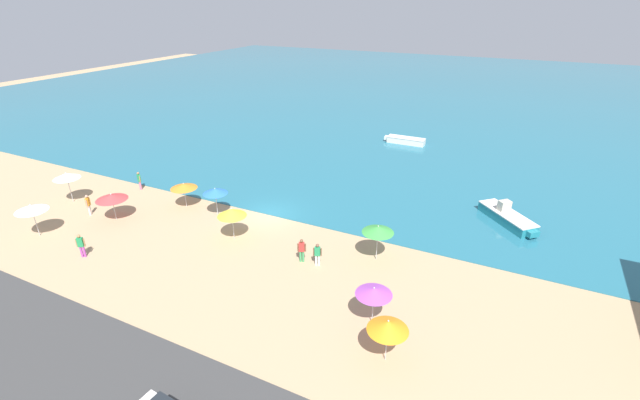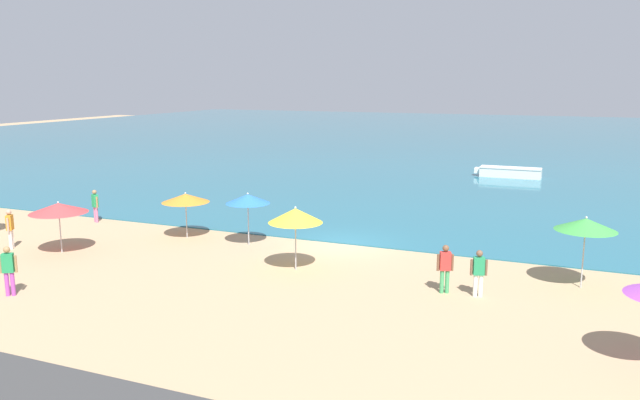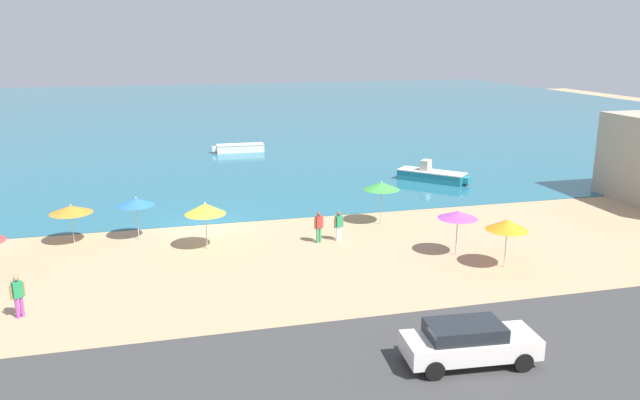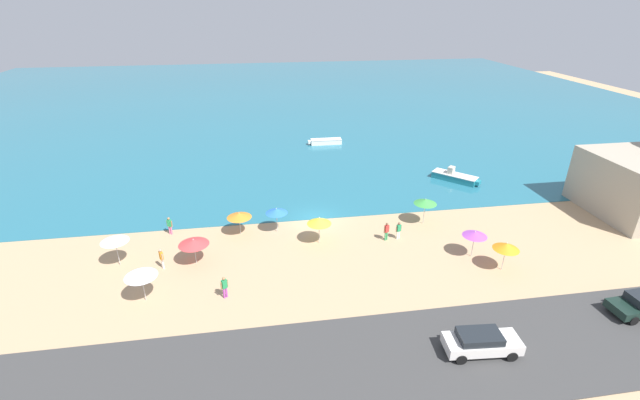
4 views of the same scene
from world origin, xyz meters
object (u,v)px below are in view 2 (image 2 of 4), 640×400
(beach_umbrella_2, at_px, (295,215))
(bather_2, at_px, (10,227))
(bather_0, at_px, (95,204))
(beach_umbrella_1, at_px, (248,199))
(bather_3, at_px, (479,271))
(bather_4, at_px, (445,266))
(beach_umbrella_0, at_px, (186,198))
(beach_umbrella_5, at_px, (586,224))
(bather_1, at_px, (8,268))
(beach_umbrella_7, at_px, (58,208))
(skiff_offshore, at_px, (510,172))

(beach_umbrella_2, height_order, bather_2, beach_umbrella_2)
(bather_0, bearing_deg, beach_umbrella_1, -5.94)
(bather_3, bearing_deg, bather_4, -176.57)
(beach_umbrella_0, relative_size, beach_umbrella_5, 0.85)
(bather_0, xyz_separation_m, bather_1, (5.18, -9.80, 0.02))
(bather_2, bearing_deg, beach_umbrella_2, 8.71)
(beach_umbrella_7, height_order, bather_4, beach_umbrella_7)
(bather_3, bearing_deg, beach_umbrella_5, 36.09)
(beach_umbrella_0, height_order, bather_2, beach_umbrella_0)
(beach_umbrella_7, bearing_deg, beach_umbrella_5, 9.83)
(bather_0, distance_m, bather_1, 11.08)
(beach_umbrella_0, bearing_deg, beach_umbrella_5, -2.17)
(bather_2, relative_size, bather_4, 1.02)
(beach_umbrella_5, xyz_separation_m, bather_3, (-3.19, -2.32, -1.36))
(bather_4, height_order, skiff_offshore, bather_4)
(bather_1, xyz_separation_m, bather_3, (14.48, 5.93, -0.06))
(beach_umbrella_0, xyz_separation_m, skiff_offshore, (11.74, 24.24, -1.43))
(beach_umbrella_2, height_order, beach_umbrella_7, beach_umbrella_2)
(beach_umbrella_2, xyz_separation_m, skiff_offshore, (5.07, 26.78, -1.69))
(beach_umbrella_1, distance_m, bather_2, 10.20)
(beach_umbrella_1, xyz_separation_m, bather_1, (-4.19, -8.82, -1.11))
(beach_umbrella_7, xyz_separation_m, bather_4, (15.86, 1.10, -0.96))
(beach_umbrella_0, height_order, bather_0, beach_umbrella_0)
(beach_umbrella_0, bearing_deg, bather_1, -96.02)
(skiff_offshore, bearing_deg, beach_umbrella_2, -100.72)
(beach_umbrella_2, distance_m, beach_umbrella_5, 10.24)
(beach_umbrella_0, xyz_separation_m, beach_umbrella_5, (16.73, -0.63, 0.40))
(beach_umbrella_0, bearing_deg, bather_3, -12.31)
(bather_2, bearing_deg, beach_umbrella_7, 7.89)
(beach_umbrella_7, bearing_deg, skiff_offshore, 61.88)
(bather_3, bearing_deg, beach_umbrella_7, -176.06)
(bather_2, xyz_separation_m, skiff_offshore, (17.62, 28.70, -0.53))
(beach_umbrella_7, bearing_deg, bather_3, 3.94)
(beach_umbrella_7, distance_m, bather_2, 2.66)
(bather_1, bearing_deg, bather_2, 138.22)
(bather_4, bearing_deg, beach_umbrella_1, 162.12)
(beach_umbrella_0, distance_m, bather_3, 13.90)
(beach_umbrella_1, height_order, bather_0, beach_umbrella_1)
(beach_umbrella_2, distance_m, bather_3, 7.00)
(beach_umbrella_5, relative_size, bather_0, 1.52)
(bather_0, distance_m, bather_3, 20.05)
(beach_umbrella_0, bearing_deg, beach_umbrella_7, -129.63)
(skiff_offshore, bearing_deg, beach_umbrella_1, -109.25)
(bather_1, bearing_deg, skiff_offshore, 69.06)
(beach_umbrella_0, relative_size, bather_0, 1.29)
(bather_1, relative_size, skiff_offshore, 0.36)
(beach_umbrella_1, xyz_separation_m, beach_umbrella_5, (13.48, -0.57, 0.19))
(beach_umbrella_2, bearing_deg, bather_0, 164.87)
(bather_1, bearing_deg, beach_umbrella_7, 117.53)
(beach_umbrella_5, distance_m, bather_1, 19.54)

